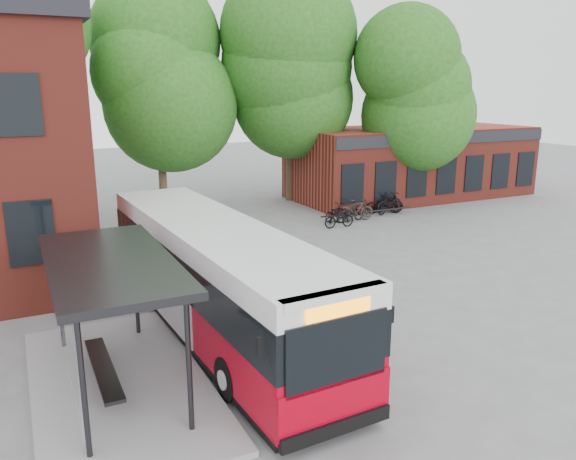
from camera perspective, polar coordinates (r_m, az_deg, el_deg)
name	(u,v)px	position (r m, az deg, el deg)	size (l,w,h in m)	color
ground	(287,330)	(15.07, -0.09, -10.15)	(100.00, 100.00, 0.00)	slate
shop_row	(411,162)	(33.97, 12.42, 6.76)	(14.00, 6.20, 4.00)	maroon
bus_shelter	(115,324)	(12.39, -17.21, -9.10)	(3.60, 7.00, 2.90)	black
bike_rail	(367,215)	(27.74, 8.05, 1.53)	(5.20, 0.10, 0.38)	black
tree_0	(7,105)	(28.34, -26.67, 11.30)	(7.92, 7.92, 11.00)	#1D4F15
tree_1	(159,108)	(30.18, -12.98, 11.94)	(7.92, 7.92, 10.40)	#1D4F15
tree_2	(290,101)	(31.63, 0.17, 12.93)	(7.92, 7.92, 11.00)	#1D4F15
tree_3	(408,119)	(30.94, 12.05, 11.00)	(7.04, 7.04, 9.28)	#1D4F15
city_bus	(215,279)	(14.65, -7.40, -4.92)	(2.43, 11.39, 2.89)	#A40013
bicycle_0	(335,212)	(27.17, 4.76, 1.82)	(0.54, 1.54, 0.81)	black
bicycle_1	(339,218)	(25.73, 5.22, 1.20)	(0.42, 1.48, 0.89)	black
bicycle_2	(350,213)	(26.96, 6.34, 1.74)	(0.57, 1.65, 0.87)	black
bicycle_3	(357,210)	(27.07, 7.05, 2.00)	(0.50, 1.78, 1.07)	#28241F
bicycle_4	(356,209)	(27.93, 6.97, 2.16)	(0.57, 1.64, 0.86)	#2B2B32
bicycle_5	(390,203)	(28.97, 10.29, 2.73)	(0.52, 1.85, 1.11)	black
bicycle_6	(384,204)	(28.96, 9.74, 2.60)	(0.65, 1.85, 0.97)	black
bicycle_7	(389,204)	(29.26, 10.19, 2.66)	(0.44, 1.54, 0.93)	black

